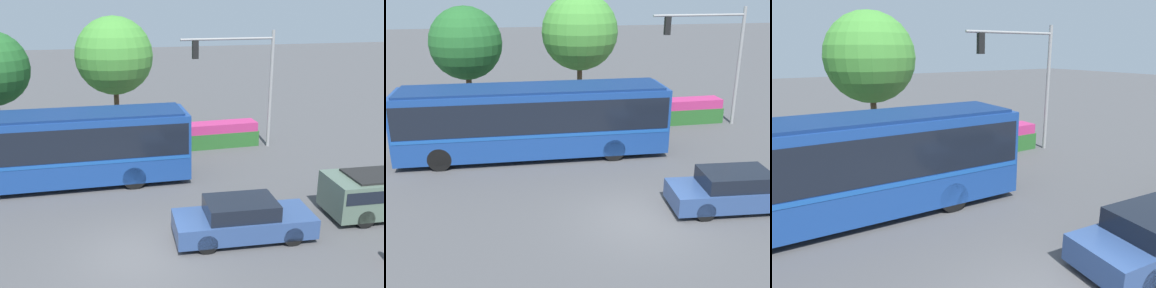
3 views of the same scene
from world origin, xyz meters
The scene contains 4 objects.
city_bus centered at (-2.84, 6.67, 1.83)m, with size 12.01×3.01×3.21m.
traffic_light_pole centered at (7.29, 9.49, 4.16)m, with size 5.08×0.24×6.34m.
flowering_hedge centered at (4.64, 10.21, 0.66)m, with size 6.95×1.15×1.35m.
street_tree_centre centered at (0.66, 13.71, 4.77)m, with size 4.47×4.47×7.02m.
Camera 3 is at (-4.67, -3.86, 5.16)m, focal length 32.80 mm.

